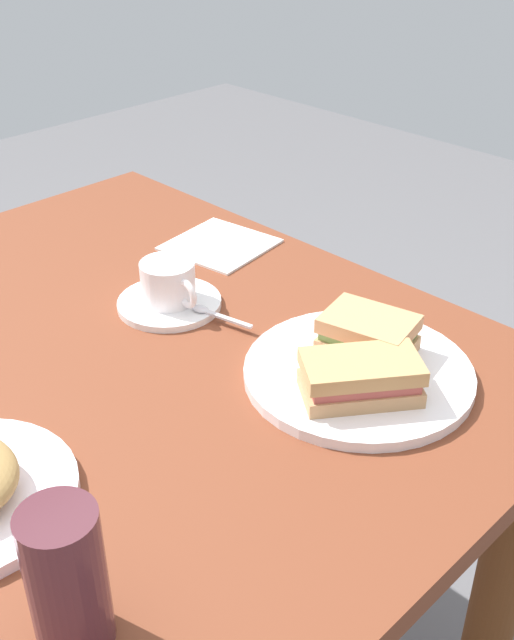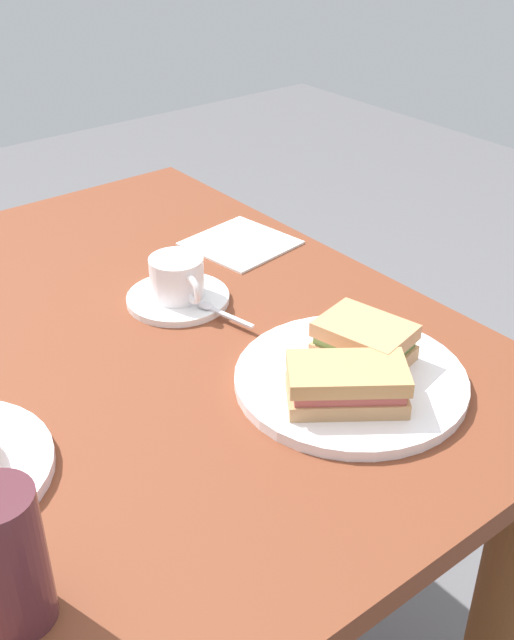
% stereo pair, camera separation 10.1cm
% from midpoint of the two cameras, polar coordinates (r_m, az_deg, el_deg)
% --- Properties ---
extents(dining_table, '(1.02, 0.88, 0.74)m').
position_cam_midpoint_polar(dining_table, '(1.11, -13.37, -9.15)').
color(dining_table, brown).
rests_on(dining_table, ground_plane).
extents(sandwich_plate, '(0.28, 0.28, 0.01)m').
position_cam_midpoint_polar(sandwich_plate, '(0.96, 4.42, -3.99)').
color(sandwich_plate, white).
rests_on(sandwich_plate, dining_table).
extents(sandwich_front, '(0.13, 0.10, 0.05)m').
position_cam_midpoint_polar(sandwich_front, '(0.97, 5.19, -1.14)').
color(sandwich_front, tan).
rests_on(sandwich_front, sandwich_plate).
extents(sandwich_back, '(0.14, 0.15, 0.05)m').
position_cam_midpoint_polar(sandwich_back, '(0.89, 4.39, -4.32)').
color(sandwich_back, tan).
rests_on(sandwich_back, sandwich_plate).
extents(coffee_saucer, '(0.15, 0.15, 0.01)m').
position_cam_midpoint_polar(coffee_saucer, '(1.12, -9.03, 1.15)').
color(coffee_saucer, white).
rests_on(coffee_saucer, dining_table).
extents(coffee_cup, '(0.10, 0.08, 0.06)m').
position_cam_midpoint_polar(coffee_cup, '(1.10, -9.13, 2.75)').
color(coffee_cup, white).
rests_on(coffee_cup, coffee_saucer).
extents(spoon, '(0.10, 0.03, 0.01)m').
position_cam_midpoint_polar(spoon, '(1.07, -6.07, 0.43)').
color(spoon, silver).
rests_on(spoon, coffee_saucer).
extents(napkin, '(0.17, 0.17, 0.00)m').
position_cam_midpoint_polar(napkin, '(1.28, -5.01, 5.45)').
color(napkin, white).
rests_on(napkin, dining_table).
extents(drinking_glass, '(0.06, 0.06, 0.14)m').
position_cam_midpoint_polar(drinking_glass, '(0.67, -18.22, -17.79)').
color(drinking_glass, '#52272F').
rests_on(drinking_glass, dining_table).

